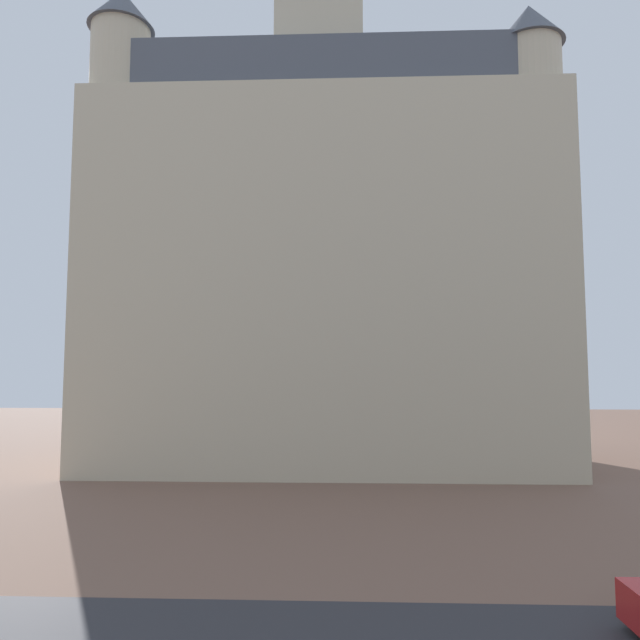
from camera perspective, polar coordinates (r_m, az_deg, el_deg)
landmark_building at (r=30.74m, az=0.40°, el=6.32°), size 23.00×11.03×33.14m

